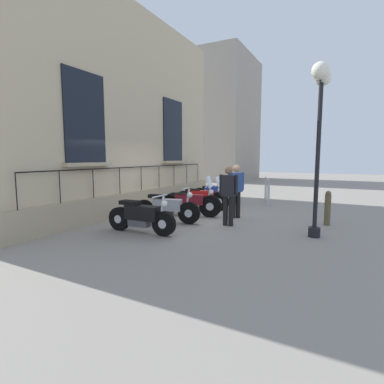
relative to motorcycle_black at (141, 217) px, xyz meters
name	(u,v)px	position (x,y,z in m)	size (l,w,h in m)	color
ground_plane	(195,216)	(0.25, 2.54, -0.42)	(60.00, 60.00, 0.00)	gray
building_facade	(131,114)	(-2.30, 2.54, 3.04)	(0.82, 10.80, 7.14)	#C6B28E
motorcycle_black	(141,217)	(0.00, 0.00, 0.00)	(1.98, 0.66, 1.00)	black
motorcycle_silver	(166,209)	(-0.09, 1.35, -0.01)	(2.07, 0.65, 1.05)	black
motorcycle_maroon	(189,203)	(0.03, 2.52, 0.02)	(2.18, 0.70, 1.32)	black
motorcycle_red	(202,198)	(-0.10, 3.76, 0.02)	(2.01, 0.74, 1.23)	black
motorcycle_blue	(215,194)	(-0.10, 4.98, 0.03)	(1.92, 0.66, 0.98)	black
lamppost	(320,103)	(3.96, 1.63, 2.76)	(0.38, 1.08, 4.00)	black
crowd_barrier	(267,190)	(1.61, 6.59, 0.15)	(0.68, 2.02, 1.05)	#B7B7BF
bollard	(328,208)	(4.15, 3.15, 0.08)	(0.17, 0.17, 0.99)	brown
pedestrian_standing	(236,188)	(1.50, 2.93, 0.54)	(0.42, 0.40, 1.69)	black
pedestrian_walking	(228,192)	(1.67, 1.81, 0.54)	(0.53, 0.25, 1.69)	black
distant_building	(223,120)	(-5.10, 18.30, 4.68)	(4.73, 6.90, 10.19)	#9E9384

